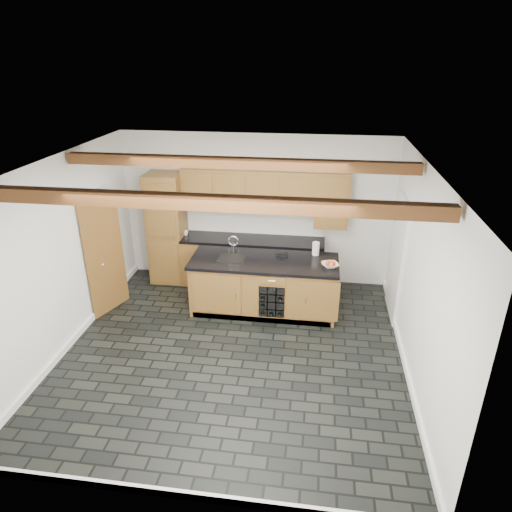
{
  "coord_description": "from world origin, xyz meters",
  "views": [
    {
      "loc": [
        1.11,
        -5.52,
        4.1
      ],
      "look_at": [
        0.23,
        0.8,
        1.22
      ],
      "focal_mm": 32.0,
      "sensor_mm": 36.0,
      "label": 1
    }
  ],
  "objects_px": {
    "kitchen_scale": "(282,254)",
    "fruit_bowl": "(330,265)",
    "island": "(264,285)",
    "paper_towel": "(316,249)"
  },
  "relations": [
    {
      "from": "paper_towel",
      "to": "kitchen_scale",
      "type": "bearing_deg",
      "value": -169.19
    },
    {
      "from": "fruit_bowl",
      "to": "island",
      "type": "bearing_deg",
      "value": 174.7
    },
    {
      "from": "fruit_bowl",
      "to": "paper_towel",
      "type": "xyz_separation_m",
      "value": [
        -0.24,
        0.46,
        0.08
      ]
    },
    {
      "from": "island",
      "to": "fruit_bowl",
      "type": "distance_m",
      "value": 1.19
    },
    {
      "from": "island",
      "to": "kitchen_scale",
      "type": "height_order",
      "value": "kitchen_scale"
    },
    {
      "from": "island",
      "to": "paper_towel",
      "type": "height_order",
      "value": "paper_towel"
    },
    {
      "from": "kitchen_scale",
      "to": "fruit_bowl",
      "type": "bearing_deg",
      "value": -18.06
    },
    {
      "from": "island",
      "to": "fruit_bowl",
      "type": "height_order",
      "value": "fruit_bowl"
    },
    {
      "from": "kitchen_scale",
      "to": "paper_towel",
      "type": "bearing_deg",
      "value": 16.13
    },
    {
      "from": "kitchen_scale",
      "to": "fruit_bowl",
      "type": "relative_size",
      "value": 0.78
    }
  ]
}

